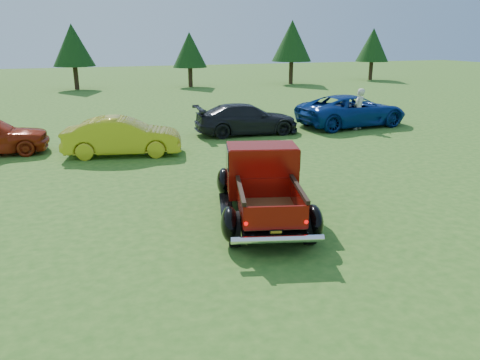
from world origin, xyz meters
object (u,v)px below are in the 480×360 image
(tree_east, at_px, (292,41))
(tree_far_east, at_px, (373,45))
(tree_mid_right, at_px, (190,50))
(spectator, at_px, (359,109))
(show_car_yellow, at_px, (123,136))
(show_car_grey, at_px, (247,119))
(pickup_truck, at_px, (262,181))
(tree_mid_left, at_px, (73,45))
(show_car_blue, at_px, (352,111))

(tree_east, xyz_separation_m, tree_far_east, (9.00, 1.00, -0.41))
(tree_mid_right, height_order, spectator, tree_mid_right)
(tree_mid_right, xyz_separation_m, show_car_yellow, (-7.94, -22.11, -2.30))
(tree_mid_right, distance_m, show_car_grey, 20.35)
(tree_east, xyz_separation_m, show_car_yellow, (-16.94, -21.61, -2.99))
(pickup_truck, bearing_deg, show_car_grey, 87.09)
(tree_mid_left, relative_size, tree_east, 0.93)
(show_car_yellow, distance_m, spectator, 10.63)
(show_car_grey, xyz_separation_m, spectator, (5.11, -0.73, 0.27))
(tree_far_east, bearing_deg, show_car_yellow, -138.92)
(tree_mid_right, bearing_deg, show_car_grey, -97.10)
(tree_far_east, height_order, show_car_yellow, tree_far_east)
(tree_east, distance_m, show_car_grey, 22.89)
(pickup_truck, height_order, spectator, spectator)
(tree_mid_left, bearing_deg, show_car_blue, -60.66)
(show_car_yellow, bearing_deg, spectator, -71.14)
(tree_east, height_order, show_car_grey, tree_east)
(show_car_blue, xyz_separation_m, spectator, (-0.18, -0.81, 0.19))
(pickup_truck, height_order, show_car_grey, pickup_truck)
(show_car_grey, bearing_deg, tree_mid_left, 21.23)
(tree_east, distance_m, pickup_truck, 32.14)
(show_car_yellow, xyz_separation_m, show_car_grey, (5.44, 2.05, -0.02))
(tree_mid_left, height_order, tree_east, tree_east)
(show_car_yellow, relative_size, spectator, 2.21)
(show_car_yellow, height_order, spectator, spectator)
(tree_mid_left, xyz_separation_m, tree_mid_right, (9.00, -1.00, -0.41))
(tree_mid_left, height_order, tree_mid_right, tree_mid_left)
(show_car_blue, bearing_deg, tree_mid_left, 25.04)
(tree_mid_right, height_order, tree_east, tree_east)
(tree_east, bearing_deg, show_car_blue, -107.68)
(tree_mid_left, relative_size, tree_mid_right, 1.14)
(pickup_truck, xyz_separation_m, spectator, (8.10, 8.25, 0.13))
(tree_east, bearing_deg, tree_mid_right, 176.82)
(tree_mid_right, relative_size, pickup_truck, 0.93)
(tree_mid_right, xyz_separation_m, tree_far_east, (18.00, 0.50, 0.27))
(tree_far_east, height_order, show_car_blue, tree_far_east)
(tree_far_east, height_order, spectator, tree_far_east)
(tree_far_east, bearing_deg, tree_mid_left, 178.94)
(tree_mid_right, relative_size, tree_east, 0.81)
(tree_mid_right, xyz_separation_m, tree_east, (9.00, -0.50, 0.68))
(pickup_truck, bearing_deg, tree_east, 78.57)
(pickup_truck, relative_size, spectator, 2.59)
(show_car_yellow, distance_m, show_car_grey, 5.82)
(tree_mid_right, bearing_deg, tree_far_east, 1.59)
(tree_mid_left, xyz_separation_m, show_car_yellow, (1.06, -23.11, -2.71))
(show_car_blue, height_order, spectator, spectator)
(show_car_grey, distance_m, show_car_blue, 5.29)
(tree_east, height_order, tree_far_east, tree_east)
(pickup_truck, bearing_deg, show_car_blue, 63.06)
(tree_far_east, xyz_separation_m, show_car_grey, (-20.50, -20.56, -2.60))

